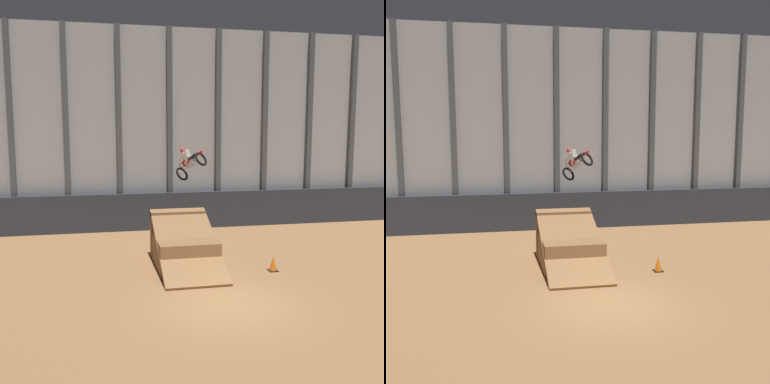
# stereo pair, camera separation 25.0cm
# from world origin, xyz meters

# --- Properties ---
(ground_plane) EXTENTS (60.00, 60.00, 0.00)m
(ground_plane) POSITION_xyz_m (0.00, 0.00, 0.00)
(ground_plane) COLOR #996B42
(arena_back_wall) EXTENTS (32.00, 0.40, 11.01)m
(arena_back_wall) POSITION_xyz_m (0.00, 11.92, 5.51)
(arena_back_wall) COLOR #ADB2B7
(arena_back_wall) RESTS_ON ground_plane
(lower_barrier) EXTENTS (31.36, 0.20, 2.05)m
(lower_barrier) POSITION_xyz_m (0.00, 11.28, 1.02)
(lower_barrier) COLOR #2D333D
(lower_barrier) RESTS_ON ground_plane
(dirt_ramp) EXTENTS (2.40, 4.62, 2.15)m
(dirt_ramp) POSITION_xyz_m (-0.56, 4.72, 0.73)
(dirt_ramp) COLOR olive
(dirt_ramp) RESTS_ON ground_plane
(rider_bike_solo) EXTENTS (1.61, 1.75, 1.67)m
(rider_bike_solo) POSITION_xyz_m (0.37, 8.07, 3.94)
(rider_bike_solo) COLOR black
(traffic_cone_near_ramp) EXTENTS (0.36, 0.36, 0.58)m
(traffic_cone_near_ramp) POSITION_xyz_m (2.68, 3.01, 0.28)
(traffic_cone_near_ramp) COLOR black
(traffic_cone_near_ramp) RESTS_ON ground_plane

